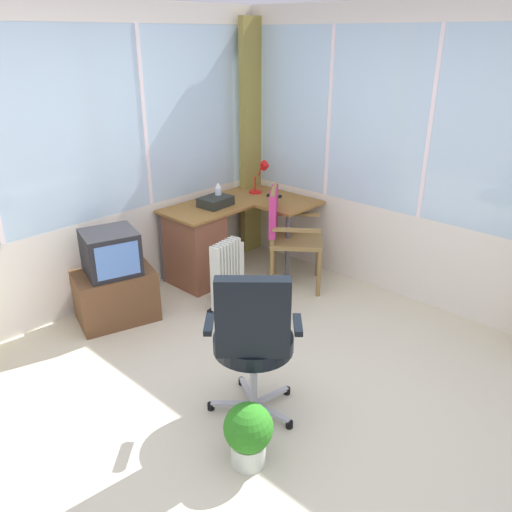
% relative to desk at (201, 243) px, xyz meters
% --- Properties ---
extents(ground, '(5.12, 5.00, 0.06)m').
position_rel_desk_xyz_m(ground, '(-1.00, -1.67, -0.44)').
color(ground, beige).
extents(north_window_panel, '(4.12, 0.07, 2.53)m').
position_rel_desk_xyz_m(north_window_panel, '(-1.00, 0.36, 0.86)').
color(north_window_panel, silver).
rests_on(north_window_panel, ground).
extents(east_window_panel, '(0.07, 4.00, 2.53)m').
position_rel_desk_xyz_m(east_window_panel, '(1.09, -1.67, 0.86)').
color(east_window_panel, silver).
rests_on(east_window_panel, ground).
extents(curtain_corner, '(0.33, 0.08, 2.43)m').
position_rel_desk_xyz_m(curtain_corner, '(0.96, 0.23, 0.81)').
color(curtain_corner, olive).
rests_on(curtain_corner, ground).
extents(desk, '(1.35, 1.01, 0.74)m').
position_rel_desk_xyz_m(desk, '(0.00, 0.00, 0.00)').
color(desk, olive).
rests_on(desk, ground).
extents(desk_lamp, '(0.23, 0.20, 0.34)m').
position_rel_desk_xyz_m(desk_lamp, '(0.85, -0.04, 0.55)').
color(desk_lamp, red).
rests_on(desk_lamp, desk).
extents(tv_remote, '(0.10, 0.16, 0.02)m').
position_rel_desk_xyz_m(tv_remote, '(0.80, -0.23, 0.34)').
color(tv_remote, black).
rests_on(tv_remote, desk).
extents(spray_bottle, '(0.06, 0.06, 0.22)m').
position_rel_desk_xyz_m(spray_bottle, '(0.26, 0.02, 0.44)').
color(spray_bottle, silver).
rests_on(spray_bottle, desk).
extents(paper_tray, '(0.32, 0.25, 0.09)m').
position_rel_desk_xyz_m(paper_tray, '(0.19, -0.01, 0.38)').
color(paper_tray, '#262B24').
rests_on(paper_tray, desk).
extents(wooden_armchair, '(0.67, 0.67, 0.97)m').
position_rel_desk_xyz_m(wooden_armchair, '(0.48, -0.62, 0.21)').
color(wooden_armchair, olive).
rests_on(wooden_armchair, ground).
extents(office_chair, '(0.61, 0.61, 1.05)m').
position_rel_desk_xyz_m(office_chair, '(-1.11, -1.74, 0.21)').
color(office_chair, '#B7B7BF').
rests_on(office_chair, ground).
extents(tv_on_stand, '(0.74, 0.61, 0.80)m').
position_rel_desk_xyz_m(tv_on_stand, '(-0.99, -0.03, -0.05)').
color(tv_on_stand, brown).
rests_on(tv_on_stand, ground).
extents(space_heater, '(0.40, 0.22, 0.64)m').
position_rel_desk_xyz_m(space_heater, '(-0.20, -0.57, -0.08)').
color(space_heater, silver).
rests_on(space_heater, ground).
extents(potted_plant, '(0.28, 0.28, 0.39)m').
position_rel_desk_xyz_m(potted_plant, '(-1.39, -1.98, -0.19)').
color(potted_plant, silver).
rests_on(potted_plant, ground).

